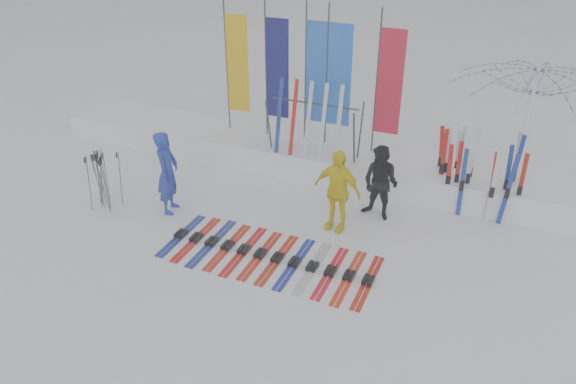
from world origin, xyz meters
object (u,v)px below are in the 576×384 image
at_px(ski_row, 269,256).
at_px(ski_rack, 314,121).
at_px(tent_canopy, 525,133).
at_px(person_blue, 167,173).
at_px(person_yellow, 337,190).
at_px(person_black, 380,183).

bearing_deg(ski_row, ski_rack, 96.90).
bearing_deg(ski_rack, tent_canopy, 10.04).
distance_m(person_blue, ski_row, 2.82).
bearing_deg(person_blue, person_yellow, -92.74).
bearing_deg(person_black, person_blue, -146.07).
xyz_separation_m(tent_canopy, ski_rack, (-4.32, -0.76, -0.12)).
xyz_separation_m(person_blue, person_yellow, (3.37, 0.69, -0.04)).
xyz_separation_m(person_blue, ski_rack, (2.18, 2.60, 0.51)).
height_order(person_blue, ski_row, person_blue).
height_order(person_black, ski_row, person_black).
distance_m(person_yellow, ski_row, 1.84).
distance_m(person_blue, person_yellow, 3.44).
bearing_deg(tent_canopy, ski_rack, -169.96).
relative_size(person_yellow, tent_canopy, 0.50).
bearing_deg(person_yellow, person_black, 57.06).
relative_size(tent_canopy, ski_rack, 1.64).
height_order(person_black, person_yellow, person_yellow).
relative_size(tent_canopy, ski_row, 0.86).
height_order(person_blue, person_yellow, person_blue).
xyz_separation_m(person_blue, ski_row, (2.58, -0.76, -0.84)).
xyz_separation_m(person_black, tent_canopy, (2.46, 1.95, 0.72)).
xyz_separation_m(person_blue, person_black, (4.04, 1.42, -0.10)).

